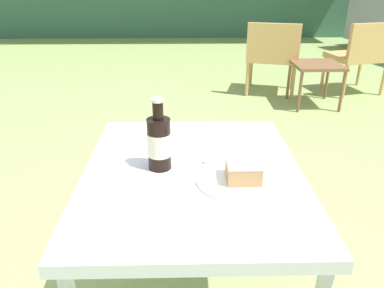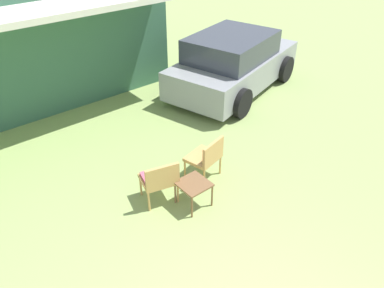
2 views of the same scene
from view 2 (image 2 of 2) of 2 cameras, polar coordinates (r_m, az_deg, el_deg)
name	(u,v)px [view 2 (image 2 of 2)]	position (r m, az deg, el deg)	size (l,w,h in m)	color
parked_car	(233,63)	(9.60, 6.31, 12.13)	(4.17, 2.73, 1.45)	gray
wicker_chair_cushioned	(159,178)	(5.96, -4.98, -5.22)	(0.65, 0.60, 0.79)	tan
wicker_chair_plain	(207,156)	(6.43, 2.23, -1.84)	(0.64, 0.58, 0.79)	tan
garden_side_table	(194,186)	(5.92, 0.24, -6.39)	(0.47, 0.47, 0.44)	brown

